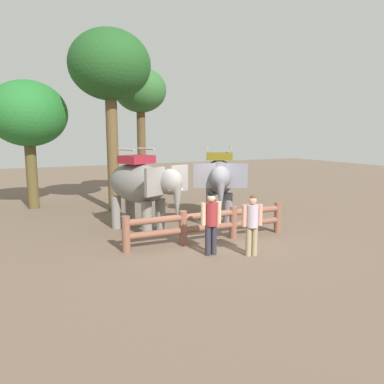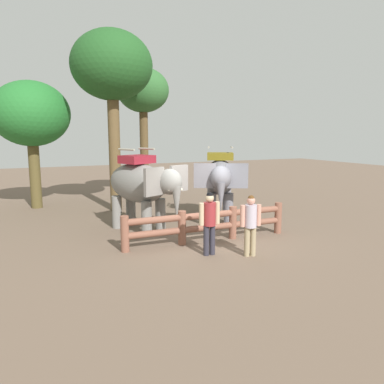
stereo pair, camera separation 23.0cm
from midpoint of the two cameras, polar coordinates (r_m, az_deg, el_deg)
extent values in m
plane|color=brown|center=(11.69, 1.80, -7.56)|extent=(60.00, 60.00, 0.00)
cylinder|color=brown|center=(10.62, -10.88, -6.50)|extent=(0.24, 0.24, 1.05)
cylinder|color=brown|center=(11.12, -2.02, -5.63)|extent=(0.24, 0.24, 1.05)
cylinder|color=brown|center=(11.86, 5.89, -4.74)|extent=(0.24, 0.24, 1.05)
cylinder|color=brown|center=(12.79, 12.74, -3.90)|extent=(0.24, 0.24, 1.05)
cylinder|color=brown|center=(11.48, 2.07, -5.55)|extent=(5.26, 0.38, 0.20)
cylinder|color=brown|center=(11.38, 2.08, -3.60)|extent=(5.26, 0.38, 0.20)
cylinder|color=gray|center=(12.58, -5.48, -3.67)|extent=(0.35, 0.35, 1.16)
cylinder|color=gray|center=(12.15, -7.63, -4.16)|extent=(0.35, 0.35, 1.16)
cylinder|color=gray|center=(13.72, -10.12, -2.71)|extent=(0.35, 0.35, 1.16)
cylinder|color=gray|center=(13.32, -12.22, -3.12)|extent=(0.35, 0.35, 1.16)
ellipsoid|color=gray|center=(12.74, -9.07, 1.40)|extent=(2.15, 2.86, 1.36)
ellipsoid|color=gray|center=(11.61, -4.03, 1.60)|extent=(1.04, 1.10, 0.83)
cube|color=gray|center=(12.09, -2.56, 2.14)|extent=(0.75, 0.43, 0.87)
cube|color=gray|center=(11.28, -6.42, 1.60)|extent=(0.75, 0.43, 0.87)
cone|color=gray|center=(11.51, -2.90, -1.80)|extent=(0.31, 0.31, 1.07)
cone|color=beige|center=(11.61, -2.72, 0.42)|extent=(0.36, 0.23, 0.15)
cone|color=beige|center=(11.38, -3.76, 0.24)|extent=(0.36, 0.23, 0.15)
cube|color=maroon|center=(12.66, -9.16, 5.06)|extent=(1.26, 1.20, 0.27)
cylinder|color=#A59E8C|center=(12.94, -7.71, 6.72)|extent=(0.39, 0.74, 0.07)
cylinder|color=#A59E8C|center=(12.35, -10.76, 6.54)|extent=(0.39, 0.74, 0.07)
cylinder|color=slate|center=(13.75, 5.15, -2.57)|extent=(0.35, 0.35, 1.16)
cylinder|color=slate|center=(13.73, 2.48, -2.56)|extent=(0.35, 0.35, 1.16)
cylinder|color=slate|center=(15.29, 4.83, -1.39)|extent=(0.35, 0.35, 1.16)
cylinder|color=slate|center=(15.27, 2.43, -1.38)|extent=(0.35, 0.35, 1.16)
ellipsoid|color=slate|center=(14.34, 3.76, 2.35)|extent=(2.25, 2.86, 1.36)
ellipsoid|color=slate|center=(12.78, 3.98, 2.29)|extent=(1.06, 1.12, 0.83)
cube|color=slate|center=(12.91, 6.47, 2.55)|extent=(0.74, 0.46, 0.87)
cube|color=slate|center=(12.87, 1.45, 2.58)|extent=(0.74, 0.46, 0.87)
cone|color=slate|center=(12.57, 3.99, -0.88)|extent=(0.31, 0.31, 1.07)
cube|color=brown|center=(14.26, 3.80, 5.60)|extent=(1.28, 1.23, 0.27)
cylinder|color=#A59E8C|center=(14.27, 5.61, 6.98)|extent=(0.43, 0.73, 0.07)
cylinder|color=#A59E8C|center=(14.24, 2.00, 7.02)|extent=(0.43, 0.73, 0.07)
cylinder|color=tan|center=(10.32, 9.11, -7.58)|extent=(0.16, 0.16, 0.82)
cylinder|color=tan|center=(10.25, 8.17, -7.67)|extent=(0.16, 0.16, 0.82)
cylinder|color=#BAADBD|center=(10.10, 8.74, -3.70)|extent=(0.39, 0.39, 0.63)
cylinder|color=tan|center=(10.20, 9.96, -3.53)|extent=(0.13, 0.13, 0.59)
cylinder|color=tan|center=(10.01, 7.51, -3.70)|extent=(0.13, 0.13, 0.59)
sphere|color=tan|center=(10.02, 8.80, -1.32)|extent=(0.23, 0.23, 0.23)
sphere|color=#593819|center=(10.01, 8.81, -0.97)|extent=(0.18, 0.18, 0.18)
cylinder|color=#2E2C37|center=(10.29, 2.79, -7.44)|extent=(0.16, 0.16, 0.85)
cylinder|color=#2E2C37|center=(10.20, 1.85, -7.58)|extent=(0.16, 0.16, 0.85)
cylinder|color=maroon|center=(10.06, 2.35, -3.43)|extent=(0.34, 0.34, 0.65)
cylinder|color=#C7AD87|center=(10.17, 3.56, -3.21)|extent=(0.14, 0.14, 0.62)
cylinder|color=#C7AD87|center=(9.94, 1.11, -3.47)|extent=(0.14, 0.14, 0.62)
sphere|color=#C7AD87|center=(9.97, 2.37, -0.96)|extent=(0.23, 0.23, 0.23)
sphere|color=black|center=(9.96, 2.37, -0.59)|extent=(0.18, 0.18, 0.18)
cylinder|color=brown|center=(17.94, -24.09, 2.85)|extent=(0.48, 0.48, 3.30)
ellipsoid|color=#236D2B|center=(17.89, -24.63, 11.09)|extent=(3.37, 3.37, 2.87)
cylinder|color=brown|center=(19.38, -8.22, 6.21)|extent=(0.43, 0.43, 4.83)
ellipsoid|color=#2F622E|center=(19.49, -8.43, 15.48)|extent=(2.65, 2.65, 2.25)
cylinder|color=brown|center=(16.23, -12.69, 6.30)|extent=(0.49, 0.49, 5.25)
ellipsoid|color=#205120|center=(16.46, -13.14, 18.78)|extent=(3.41, 3.41, 2.90)
camera|label=1|loc=(0.11, -90.53, -0.08)|focal=34.14mm
camera|label=2|loc=(0.11, 89.47, 0.08)|focal=34.14mm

